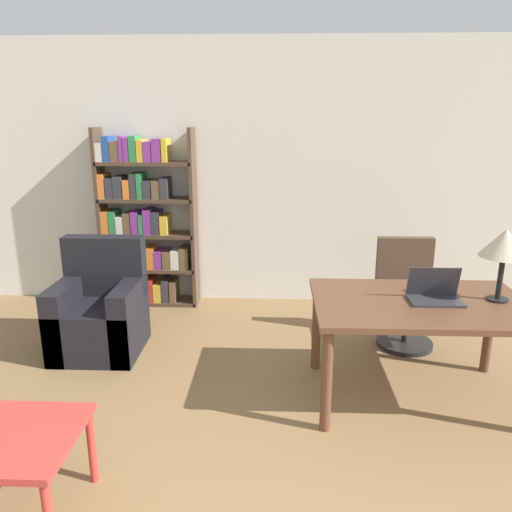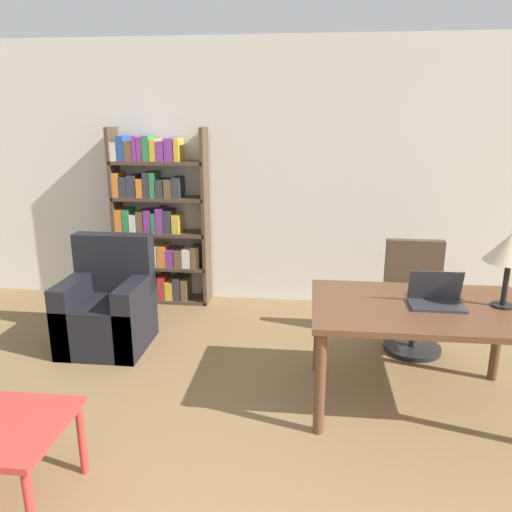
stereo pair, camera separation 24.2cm
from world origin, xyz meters
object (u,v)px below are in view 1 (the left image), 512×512
(side_table_blue, at_px, (11,447))
(armchair, at_px, (100,315))
(laptop, at_px, (435,294))
(bookshelf, at_px, (143,225))
(table_lamp, at_px, (505,244))
(desk, at_px, (420,314))
(office_chair, at_px, (406,297))

(side_table_blue, bearing_deg, armchair, 96.50)
(laptop, relative_size, bookshelf, 0.19)
(side_table_blue, bearing_deg, table_lamp, 23.92)
(side_table_blue, xyz_separation_m, armchair, (-0.21, 1.85, -0.09))
(desk, distance_m, side_table_blue, 2.57)
(office_chair, relative_size, bookshelf, 0.50)
(laptop, height_order, bookshelf, bookshelf)
(office_chair, bearing_deg, armchair, -174.44)
(bookshelf, bearing_deg, laptop, -35.92)
(office_chair, distance_m, armchair, 2.63)
(armchair, distance_m, bookshelf, 1.26)
(desk, relative_size, laptop, 4.17)
(table_lamp, bearing_deg, desk, -175.46)
(table_lamp, height_order, office_chair, table_lamp)
(laptop, height_order, table_lamp, table_lamp)
(desk, xyz_separation_m, office_chair, (0.15, 0.92, -0.21))
(laptop, height_order, armchair, laptop)
(laptop, distance_m, armchair, 2.68)
(office_chair, bearing_deg, bookshelf, 160.78)
(desk, distance_m, table_lamp, 0.71)
(laptop, bearing_deg, desk, -170.62)
(armchair, height_order, bookshelf, bookshelf)
(office_chair, relative_size, side_table_blue, 1.44)
(office_chair, xyz_separation_m, side_table_blue, (-2.41, -2.11, -0.03))
(table_lamp, bearing_deg, side_table_blue, -156.08)
(desk, height_order, table_lamp, table_lamp)
(bookshelf, bearing_deg, office_chair, -19.22)
(armchair, bearing_deg, table_lamp, -11.70)
(office_chair, bearing_deg, side_table_blue, -138.78)
(desk, xyz_separation_m, laptop, (0.09, 0.01, 0.14))
(laptop, xyz_separation_m, office_chair, (0.06, 0.90, -0.35))
(table_lamp, bearing_deg, office_chair, 113.16)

